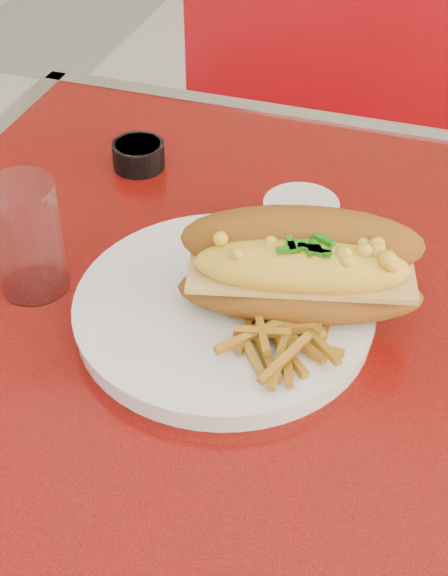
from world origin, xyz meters
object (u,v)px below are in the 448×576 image
(gravy_ramekin, at_px, (300,219))
(water_tumbler, at_px, (27,238))
(fork, at_px, (297,319))
(booth_bench_far, at_px, (429,246))
(mac_hoagie, at_px, (301,267))
(sauce_cup_left, at_px, (139,154))
(diner_table, at_px, (386,431))
(dinner_plate, at_px, (224,309))

(gravy_ramekin, height_order, water_tumbler, water_tumbler)
(fork, relative_size, gravy_ramekin, 1.42)
(booth_bench_far, relative_size, gravy_ramekin, 12.86)
(booth_bench_far, relative_size, fork, 9.03)
(mac_hoagie, height_order, fork, mac_hoagie)
(booth_bench_far, bearing_deg, gravy_ramekin, -101.40)
(water_tumbler, bearing_deg, mac_hoagie, 7.82)
(gravy_ramekin, height_order, sauce_cup_left, gravy_ramekin)
(sauce_cup_left, distance_m, water_tumbler, 0.26)
(diner_table, height_order, booth_bench_far, booth_bench_far)
(diner_table, distance_m, fork, 0.21)
(diner_table, xyz_separation_m, sauce_cup_left, (-0.37, 0.20, 0.18))
(gravy_ramekin, relative_size, sauce_cup_left, 1.12)
(gravy_ramekin, bearing_deg, booth_bench_far, 78.60)
(mac_hoagie, bearing_deg, sauce_cup_left, 126.82)
(dinner_plate, bearing_deg, mac_hoagie, 19.21)
(diner_table, distance_m, sauce_cup_left, 0.46)
(sauce_cup_left, xyz_separation_m, water_tumbler, (-0.01, -0.26, 0.04))
(dinner_plate, relative_size, water_tumbler, 3.16)
(gravy_ramekin, bearing_deg, fork, -77.01)
(gravy_ramekin, bearing_deg, diner_table, -39.13)
(fork, xyz_separation_m, gravy_ramekin, (-0.04, 0.16, 0.00))
(booth_bench_far, distance_m, fork, 1.00)
(diner_table, xyz_separation_m, dinner_plate, (-0.18, -0.04, 0.17))
(mac_hoagie, height_order, gravy_ramekin, mac_hoagie)
(mac_hoagie, bearing_deg, gravy_ramekin, 89.54)
(water_tumbler, bearing_deg, sauce_cup_left, 87.34)
(mac_hoagie, relative_size, sauce_cup_left, 3.12)
(diner_table, height_order, fork, fork)
(fork, xyz_separation_m, sauce_cup_left, (-0.27, 0.24, -0.00))
(mac_hoagie, xyz_separation_m, sauce_cup_left, (-0.27, 0.22, -0.05))
(dinner_plate, xyz_separation_m, mac_hoagie, (0.07, 0.02, 0.05))
(fork, bearing_deg, water_tumbler, 102.49)
(diner_table, relative_size, booth_bench_far, 1.03)
(dinner_plate, distance_m, gravy_ramekin, 0.16)
(booth_bench_far, distance_m, sauce_cup_left, 0.88)
(diner_table, distance_m, dinner_plate, 0.25)
(gravy_ramekin, bearing_deg, mac_hoagie, -76.62)
(booth_bench_far, xyz_separation_m, fork, (-0.10, -0.85, 0.50))
(booth_bench_far, distance_m, water_tumbler, 1.10)
(diner_table, bearing_deg, booth_bench_far, 90.00)
(dinner_plate, xyz_separation_m, sauce_cup_left, (-0.19, 0.24, 0.01))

